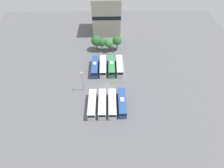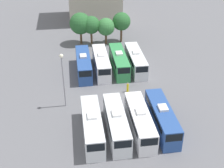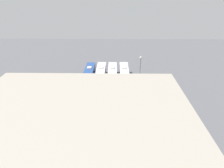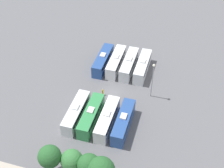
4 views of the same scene
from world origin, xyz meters
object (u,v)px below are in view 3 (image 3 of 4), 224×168
at_px(worker_person, 98,92).
at_px(tree_2, 94,132).
at_px(bus_3, 90,73).
at_px(tree_1, 115,131).
at_px(bus_7, 80,105).
at_px(tree_3, 69,131).
at_px(bus_0, 124,73).
at_px(tree_0, 131,133).
at_px(light_pole, 140,68).
at_px(bus_2, 101,73).
at_px(bus_6, 95,105).
at_px(bus_1, 112,73).
at_px(bus_4, 127,105).
at_px(bus_5, 111,105).

height_order(worker_person, tree_2, tree_2).
xyz_separation_m(bus_3, tree_1, (-7.32, 30.84, 2.70)).
distance_m(bus_7, tree_3, 13.50).
relative_size(bus_0, tree_3, 1.56).
distance_m(bus_7, tree_2, 13.22).
bearing_deg(tree_1, tree_0, 164.92).
bearing_deg(bus_3, tree_3, 91.03).
xyz_separation_m(light_pole, tree_1, (6.08, 23.55, -1.51)).
relative_size(bus_2, tree_1, 1.64).
height_order(worker_person, tree_1, tree_1).
bearing_deg(tree_1, worker_person, -78.38).
bearing_deg(bus_0, bus_6, 70.29).
distance_m(bus_6, worker_person, 8.26).
height_order(tree_0, tree_3, tree_0).
xyz_separation_m(tree_1, tree_2, (3.19, -0.34, -0.47)).
bearing_deg(bus_7, bus_3, -90.04).
relative_size(tree_2, tree_3, 0.88).
relative_size(bus_0, light_pole, 1.18).
relative_size(bus_6, tree_2, 1.78).
distance_m(bus_0, tree_3, 33.18).
relative_size(bus_1, tree_3, 1.56).
height_order(bus_0, bus_6, same).
bearing_deg(bus_4, bus_1, -79.59).
bearing_deg(bus_5, bus_1, -89.88).
bearing_deg(bus_4, tree_2, 65.49).
bearing_deg(tree_1, bus_4, -101.13).
height_order(bus_4, light_pole, light_pole).
distance_m(bus_0, light_pole, 9.48).
bearing_deg(bus_7, tree_0, 125.85).
bearing_deg(tree_3, bus_0, -106.28).
xyz_separation_m(bus_0, bus_2, (6.58, 0.08, 0.00)).
bearing_deg(bus_3, worker_person, 106.92).
xyz_separation_m(bus_0, bus_7, (9.84, 18.56, 0.00)).
height_order(bus_1, bus_5, same).
distance_m(bus_3, bus_6, 18.42).
bearing_deg(bus_7, bus_6, -179.91).
relative_size(bus_7, tree_2, 1.78).
bearing_deg(bus_7, tree_2, 108.55).
bearing_deg(tree_3, bus_2, -94.84).
relative_size(bus_1, worker_person, 5.94).
distance_m(bus_0, tree_1, 31.48).
distance_m(light_pole, tree_0, 24.50).
xyz_separation_m(tree_0, tree_1, (2.28, -0.61, -0.23)).
height_order(bus_4, tree_1, tree_1).
xyz_separation_m(bus_7, tree_0, (-9.62, 13.31, 2.93)).
bearing_deg(bus_0, bus_3, 2.45).
bearing_deg(bus_4, worker_person, -49.43).
bearing_deg(light_pole, worker_person, 14.33).
bearing_deg(bus_7, tree_3, 92.50).
height_order(worker_person, light_pole, light_pole).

